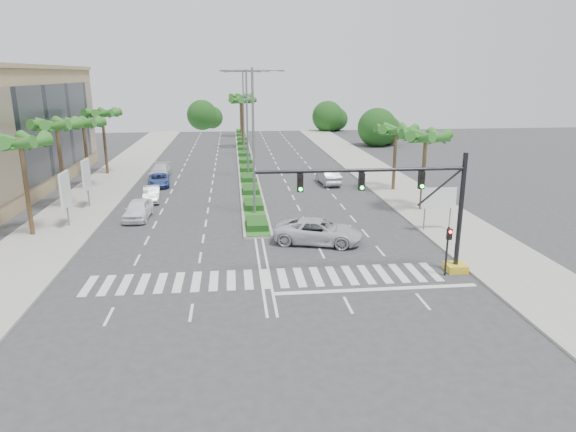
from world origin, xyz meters
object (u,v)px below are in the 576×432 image
car_parked_b (152,194)px  car_parked_c (159,180)px  car_parked_d (160,171)px  car_crossing (318,231)px  car_right (328,177)px  car_parked_a (138,209)px

car_parked_b → car_parked_c: car_parked_b is taller
car_parked_d → car_crossing: car_crossing is taller
car_parked_b → car_right: size_ratio=0.84×
car_parked_c → car_crossing: size_ratio=0.76×
car_parked_d → car_parked_c: bearing=-83.8°
car_parked_c → car_parked_d: (-0.45, 4.69, 0.10)m
car_parked_c → car_crossing: bearing=-63.2°
car_parked_b → car_right: (17.86, 5.83, 0.13)m
car_parked_a → car_crossing: 15.73m
car_parked_a → car_right: size_ratio=0.94×
car_parked_c → car_parked_b: bearing=-94.9°
car_parked_b → car_crossing: car_crossing is taller
car_parked_c → car_right: bearing=-9.9°
car_parked_c → car_right: size_ratio=0.94×
car_parked_a → car_parked_c: 12.93m
car_crossing → car_right: size_ratio=1.23×
car_parked_b → car_right: car_right is taller
car_parked_a → car_parked_b: 6.13m
car_parked_a → car_parked_c: bearing=92.2°
car_parked_b → car_right: bearing=11.9°
car_crossing → car_right: (4.38, 19.72, -0.03)m
car_parked_a → car_parked_d: bearing=93.7°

